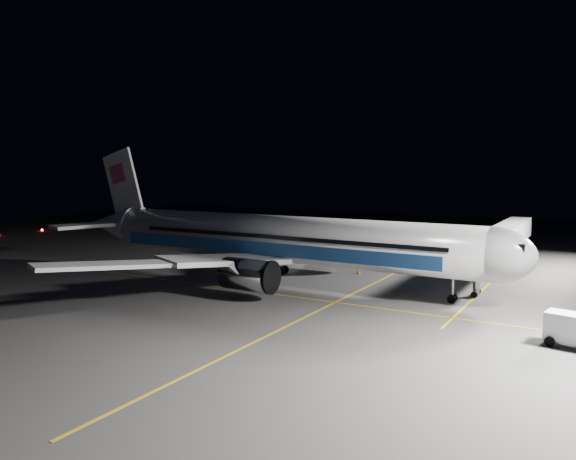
# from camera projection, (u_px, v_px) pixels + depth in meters

# --- Properties ---
(ground) EXTENTS (200.00, 200.00, 0.00)m
(ground) POSITION_uv_depth(u_px,v_px,m) (281.00, 282.00, 68.01)
(ground) COLOR #4C4C4F
(ground) RESTS_ON ground
(guide_line_main) EXTENTS (0.25, 80.00, 0.01)m
(guide_line_main) POSITION_uv_depth(u_px,v_px,m) (358.00, 291.00, 63.04)
(guide_line_main) COLOR gold
(guide_line_main) RESTS_ON ground
(guide_line_cross) EXTENTS (70.00, 0.25, 0.01)m
(guide_line_cross) POSITION_uv_depth(u_px,v_px,m) (254.00, 292.00, 62.85)
(guide_line_cross) COLOR gold
(guide_line_cross) RESTS_ON ground
(guide_line_side) EXTENTS (0.25, 40.00, 0.01)m
(guide_line_side) POSITION_uv_depth(u_px,v_px,m) (486.00, 286.00, 65.67)
(guide_line_side) COLOR gold
(guide_line_side) RESTS_ON ground
(airliner) EXTENTS (61.48, 54.22, 16.64)m
(airliner) POSITION_uv_depth(u_px,v_px,m) (274.00, 239.00, 67.95)
(airliner) COLOR silver
(airliner) RESTS_ON ground
(jet_bridge) EXTENTS (3.60, 34.40, 6.30)m
(jet_bridge) POSITION_uv_depth(u_px,v_px,m) (500.00, 240.00, 72.08)
(jet_bridge) COLOR #B2B2B7
(jet_bridge) RESTS_ON ground
(baggage_tug) EXTENTS (2.95, 2.53, 1.91)m
(baggage_tug) POSITION_uv_depth(u_px,v_px,m) (317.00, 253.00, 84.82)
(baggage_tug) COLOR black
(baggage_tug) RESTS_ON ground
(safety_cone_a) EXTENTS (0.41, 0.41, 0.62)m
(safety_cone_a) POSITION_uv_depth(u_px,v_px,m) (367.00, 268.00, 75.87)
(safety_cone_a) COLOR orange
(safety_cone_a) RESTS_ON ground
(safety_cone_b) EXTENTS (0.42, 0.42, 0.63)m
(safety_cone_b) POSITION_uv_depth(u_px,v_px,m) (359.00, 271.00, 73.33)
(safety_cone_b) COLOR orange
(safety_cone_b) RESTS_ON ground
(safety_cone_c) EXTENTS (0.40, 0.40, 0.60)m
(safety_cone_c) POSITION_uv_depth(u_px,v_px,m) (283.00, 258.00, 83.99)
(safety_cone_c) COLOR orange
(safety_cone_c) RESTS_ON ground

